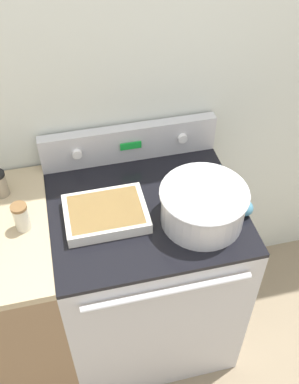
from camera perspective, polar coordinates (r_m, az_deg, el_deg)
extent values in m
plane|color=gray|center=(2.35, 1.60, -23.24)|extent=(12.00, 12.00, 0.00)
cube|color=silver|center=(1.82, -3.24, 13.90)|extent=(8.00, 0.05, 2.50)
cube|color=#BCBCC1|center=(2.11, -0.43, -10.55)|extent=(0.75, 0.66, 0.89)
cube|color=black|center=(1.76, -0.51, -2.07)|extent=(0.75, 0.66, 0.02)
cylinder|color=silver|center=(1.60, 2.36, -12.60)|extent=(0.62, 0.02, 0.02)
cube|color=#BCBCC1|center=(1.91, -2.59, 6.27)|extent=(0.75, 0.05, 0.16)
cylinder|color=white|center=(1.87, -9.19, 4.77)|extent=(0.04, 0.02, 0.04)
cylinder|color=white|center=(1.93, 4.22, 6.80)|extent=(0.04, 0.02, 0.04)
cube|color=green|center=(1.88, -2.40, 5.88)|extent=(0.09, 0.01, 0.03)
cylinder|color=silver|center=(1.66, 6.80, -1.79)|extent=(0.31, 0.31, 0.15)
torus|color=silver|center=(1.61, 7.00, -0.08)|extent=(0.33, 0.33, 0.01)
cylinder|color=beige|center=(1.62, 6.96, -0.40)|extent=(0.28, 0.28, 0.02)
cube|color=silver|center=(1.70, -5.57, -2.76)|extent=(0.31, 0.23, 0.05)
cube|color=#B2894C|center=(1.69, -5.60, -2.52)|extent=(0.27, 0.20, 0.03)
cylinder|color=teal|center=(1.84, 10.35, 0.51)|extent=(0.01, 0.28, 0.01)
sphere|color=teal|center=(1.74, 12.07, -2.05)|extent=(0.06, 0.06, 0.06)
cylinder|color=beige|center=(1.69, -15.93, -3.22)|extent=(0.06, 0.06, 0.10)
cylinder|color=brown|center=(1.65, -16.32, -1.87)|extent=(0.06, 0.06, 0.01)
cylinder|color=gray|center=(1.84, -18.49, 0.86)|extent=(0.06, 0.06, 0.10)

